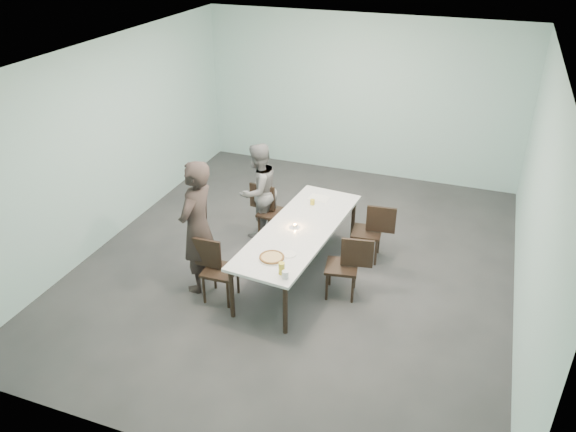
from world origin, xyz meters
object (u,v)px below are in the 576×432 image
(table, at_px, (299,232))
(chair_far_right, at_px, (373,229))
(beer_glass, at_px, (282,268))
(amber_tumbler, at_px, (312,202))
(diner_near, at_px, (197,227))
(pizza, at_px, (272,257))
(diner_far, at_px, (258,191))
(chair_near_right, at_px, (348,263))
(chair_far_left, at_px, (269,208))
(water_tumbler, at_px, (285,274))
(side_plate, at_px, (289,254))
(tealight, at_px, (295,226))
(chair_near_left, at_px, (214,265))

(table, xyz_separation_m, chair_far_right, (0.87, 0.77, -0.19))
(beer_glass, xyz_separation_m, amber_tumbler, (-0.21, 1.83, -0.03))
(chair_far_right, xyz_separation_m, diner_near, (-2.03, -1.48, 0.43))
(chair_far_right, relative_size, pizza, 2.56)
(pizza, bearing_deg, diner_far, 117.88)
(chair_near_right, relative_size, pizza, 2.56)
(pizza, bearing_deg, chair_far_left, 113.20)
(water_tumbler, bearing_deg, diner_near, 162.41)
(side_plate, relative_size, tealight, 3.21)
(chair_far_left, bearing_deg, chair_near_right, -29.95)
(table, xyz_separation_m, amber_tumbler, (-0.05, 0.73, 0.10))
(chair_near_right, distance_m, pizza, 1.06)
(tealight, bearing_deg, chair_near_left, -131.64)
(chair_far_right, height_order, pizza, chair_far_right)
(table, xyz_separation_m, chair_near_left, (-0.86, -0.88, -0.19))
(chair_near_left, bearing_deg, water_tumbler, -16.29)
(pizza, distance_m, water_tumbler, 0.44)
(diner_near, distance_m, side_plate, 1.27)
(table, bearing_deg, amber_tumbler, 93.72)
(side_plate, bearing_deg, water_tumbler, -74.99)
(chair_near_right, bearing_deg, chair_far_left, -44.15)
(chair_near_left, bearing_deg, pizza, 1.49)
(chair_near_right, relative_size, diner_far, 0.57)
(table, xyz_separation_m, water_tumbler, (0.23, -1.16, 0.10))
(chair_near_right, bearing_deg, beer_glass, 45.80)
(chair_far_left, relative_size, pizza, 2.56)
(side_plate, xyz_separation_m, beer_glass, (0.06, -0.43, 0.07))
(table, distance_m, pizza, 0.84)
(amber_tumbler, bearing_deg, beer_glass, -83.55)
(table, bearing_deg, chair_far_right, 41.53)
(water_tumbler, bearing_deg, pizza, 132.63)
(diner_far, bearing_deg, chair_far_left, 103.07)
(pizza, bearing_deg, table, 85.10)
(tealight, distance_m, amber_tumbler, 0.72)
(table, height_order, chair_near_right, chair_near_right)
(beer_glass, relative_size, tealight, 2.68)
(chair_near_right, relative_size, water_tumbler, 9.67)
(chair_far_left, height_order, amber_tumbler, chair_far_left)
(tealight, bearing_deg, chair_near_right, -16.25)
(table, height_order, side_plate, side_plate)
(diner_near, height_order, amber_tumbler, diner_near)
(tealight, relative_size, amber_tumbler, 0.70)
(chair_far_left, xyz_separation_m, amber_tumbler, (0.74, -0.11, 0.29))
(tealight, bearing_deg, chair_far_left, 130.88)
(chair_near_right, bearing_deg, chair_near_left, 12.51)
(chair_near_left, height_order, chair_near_right, same)
(chair_far_right, xyz_separation_m, amber_tumbler, (-0.91, -0.03, 0.29))
(water_tumbler, distance_m, tealight, 1.21)
(chair_near_left, bearing_deg, table, 43.54)
(chair_far_left, xyz_separation_m, diner_near, (-0.37, -1.57, 0.43))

